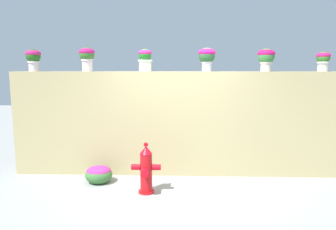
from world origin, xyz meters
TOP-DOWN VIEW (x-y plane):
  - ground_plane at (0.00, 0.00)m, footprint 24.00×24.00m
  - stone_wall at (0.00, 1.08)m, footprint 6.25×0.32m
  - potted_plant_0 at (-2.70, 1.05)m, footprint 0.28×0.28m
  - potted_plant_1 at (-1.68, 1.07)m, footprint 0.30×0.30m
  - potted_plant_2 at (-0.59, 1.11)m, footprint 0.27×0.27m
  - potted_plant_3 at (0.57, 1.05)m, footprint 0.32×0.32m
  - potted_plant_4 at (1.66, 1.05)m, footprint 0.31×0.31m
  - potted_plant_5 at (2.73, 1.10)m, footprint 0.25×0.25m
  - fire_hydrant at (-0.48, 0.09)m, footprint 0.49×0.39m
  - flower_bush_left at (-1.39, 0.53)m, footprint 0.49×0.44m

SIDE VIEW (x-z plane):
  - ground_plane at x=0.00m, z-range 0.00..0.00m
  - flower_bush_left at x=-1.39m, z-range 0.01..0.33m
  - fire_hydrant at x=-0.48m, z-range -0.04..0.81m
  - stone_wall at x=0.00m, z-range 0.00..2.00m
  - potted_plant_5 at x=2.73m, z-range 2.04..2.40m
  - potted_plant_2 at x=-0.59m, z-range 2.03..2.45m
  - potted_plant_0 at x=-2.70m, z-range 2.05..2.47m
  - potted_plant_4 at x=1.66m, z-range 2.05..2.48m
  - potted_plant_3 at x=0.57m, z-range 2.06..2.50m
  - potted_plant_1 at x=-1.68m, z-range 2.06..2.51m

